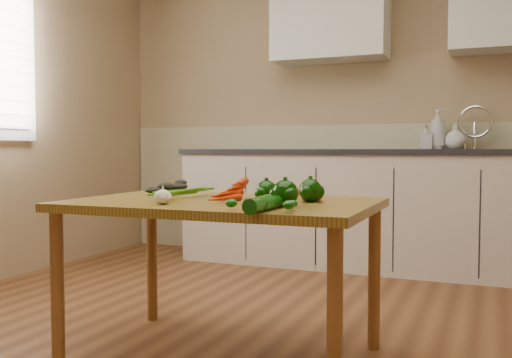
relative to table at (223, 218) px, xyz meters
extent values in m
cube|color=tan|center=(-0.05, 2.44, 0.69)|extent=(4.00, 0.02, 2.60)
cube|color=#BFB68F|center=(-0.05, 2.42, -0.06)|extent=(3.98, 0.03, 1.10)
cube|color=beige|center=(0.15, 2.12, -0.18)|extent=(2.80, 0.60, 0.86)
cube|color=#28282D|center=(0.15, 2.12, 0.27)|extent=(2.84, 0.64, 0.04)
cube|color=#99999E|center=(0.93, 2.12, 0.23)|extent=(0.55, 0.42, 0.10)
cylinder|color=silver|center=(0.93, 2.30, 0.41)|extent=(0.02, 0.02, 0.24)
cube|color=silver|center=(-0.15, 2.25, 1.34)|extent=(0.90, 0.35, 0.70)
cube|color=olive|center=(0.00, 0.00, 0.06)|extent=(1.28, 0.83, 0.04)
cylinder|color=brown|center=(-0.58, -0.36, -0.28)|extent=(0.05, 0.05, 0.65)
cylinder|color=brown|center=(0.58, -0.35, -0.28)|extent=(0.05, 0.05, 0.65)
cylinder|color=brown|center=(-0.58, 0.35, -0.28)|extent=(0.05, 0.05, 0.65)
cylinder|color=brown|center=(0.58, 0.36, -0.28)|extent=(0.05, 0.05, 0.65)
imported|color=silver|center=(0.67, 2.30, 0.44)|extent=(0.16, 0.16, 0.30)
imported|color=silver|center=(0.59, 2.26, 0.38)|extent=(0.10, 0.10, 0.18)
imported|color=silver|center=(0.80, 2.27, 0.39)|extent=(0.20, 0.20, 0.19)
ellipsoid|color=white|center=(-0.14, -0.25, 0.11)|extent=(0.07, 0.07, 0.06)
sphere|color=black|center=(0.22, -0.06, 0.12)|extent=(0.09, 0.09, 0.09)
sphere|color=black|center=(0.37, 0.07, 0.12)|extent=(0.09, 0.09, 0.09)
sphere|color=black|center=(0.34, -0.15, 0.13)|extent=(0.10, 0.10, 0.10)
ellipsoid|color=#940A02|center=(0.22, 0.14, 0.11)|extent=(0.08, 0.08, 0.07)
ellipsoid|color=#D54105|center=(0.31, 0.19, 0.11)|extent=(0.08, 0.08, 0.07)
ellipsoid|color=#D54105|center=(0.37, 0.14, 0.10)|extent=(0.06, 0.06, 0.06)
cylinder|color=#094407|center=(0.32, -0.27, 0.10)|extent=(0.05, 0.17, 0.05)
cylinder|color=#094407|center=(0.32, -0.35, 0.10)|extent=(0.07, 0.21, 0.05)
camera|label=1|loc=(1.07, -2.17, 0.29)|focal=40.00mm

